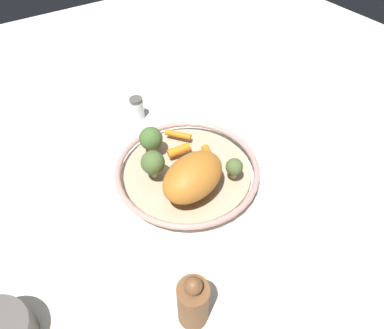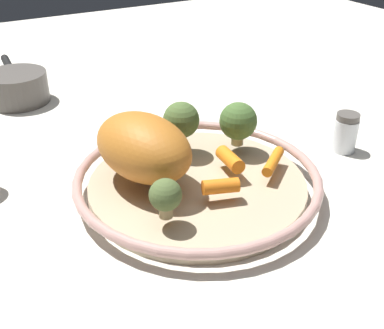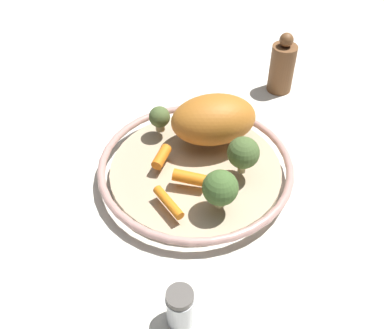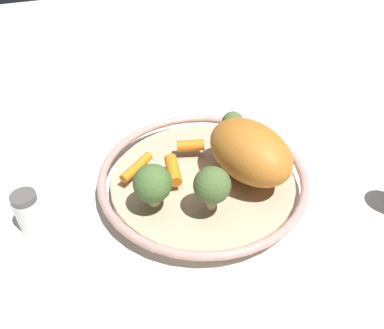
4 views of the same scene
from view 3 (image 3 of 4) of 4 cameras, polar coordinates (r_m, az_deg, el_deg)
name	(u,v)px [view 3 (image 3 of 4)]	position (r m, az deg, el deg)	size (l,w,h in m)	color
ground_plane	(196,176)	(0.79, 0.46, -1.50)	(2.28, 2.28, 0.00)	silver
serving_bowl	(196,169)	(0.77, 0.47, -0.55)	(0.34, 0.34, 0.03)	tan
roast_chicken_piece	(214,119)	(0.78, 2.82, 5.86)	(0.15, 0.10, 0.09)	#BA6C25
baby_carrot_center	(168,202)	(0.69, -3.08, -4.92)	(0.01, 0.01, 0.07)	orange
baby_carrot_near_rim	(190,178)	(0.72, -0.30, -1.74)	(0.02, 0.02, 0.06)	orange
baby_carrot_right	(161,158)	(0.76, -4.00, 0.85)	(0.02, 0.02, 0.05)	orange
broccoli_floret_mid	(160,117)	(0.81, -4.23, 6.11)	(0.04, 0.04, 0.05)	tan
broccoli_floret_small	(243,153)	(0.72, 6.68, 1.49)	(0.05, 0.05, 0.07)	tan
broccoli_floret_large	(220,188)	(0.67, 3.69, -3.09)	(0.06, 0.06, 0.07)	tan
salt_shaker	(180,307)	(0.60, -1.53, -18.03)	(0.04, 0.04, 0.06)	silver
pepper_mill	(282,66)	(0.98, 11.61, 12.36)	(0.05, 0.05, 0.14)	brown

